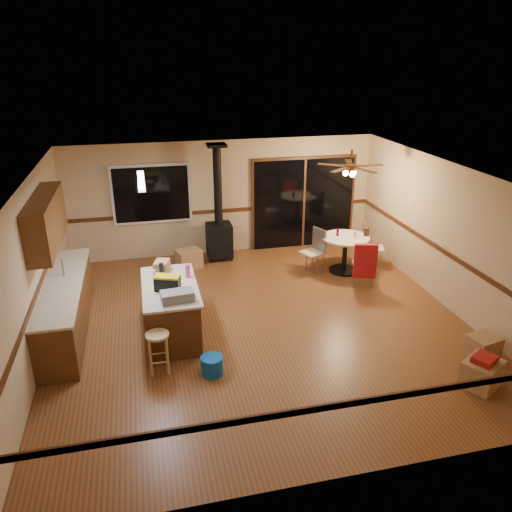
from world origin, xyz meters
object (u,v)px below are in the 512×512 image
object	(u,v)px
chair_left	(316,246)
chair_right	(366,241)
wood_stove	(219,228)
kitchen_island	(171,310)
blue_bucket	(212,365)
chair_near	(365,261)
dining_table	(345,248)
box_corner_b	(483,347)
toolbox_grey	(177,296)
bar_stool	(159,352)
box_under_window	(189,259)
box_corner_a	(482,373)
toolbox_black	(168,284)

from	to	relation	value
chair_left	chair_right	xyz separation A→B (m)	(1.13, -0.02, 0.01)
chair_left	wood_stove	bearing A→B (deg)	148.51
kitchen_island	blue_bucket	world-z (taller)	kitchen_island
blue_bucket	chair_near	bearing A→B (deg)	32.42
chair_left	chair_near	distance (m)	1.21
dining_table	box_corner_b	world-z (taller)	dining_table
toolbox_grey	bar_stool	bearing A→B (deg)	-127.79
toolbox_grey	bar_stool	world-z (taller)	toolbox_grey
bar_stool	box_under_window	distance (m)	3.82
wood_stove	dining_table	distance (m)	2.80
blue_bucket	box_corner_a	xyz separation A→B (m)	(3.65, -1.15, 0.06)
chair_right	box_under_window	xyz separation A→B (m)	(-3.74, 0.84, -0.39)
toolbox_black	chair_near	distance (m)	4.02
chair_right	box_corner_b	distance (m)	3.69
toolbox_black	chair_left	world-z (taller)	toolbox_black
kitchen_island	blue_bucket	bearing A→B (deg)	-69.10
chair_near	chair_right	distance (m)	1.10
toolbox_black	bar_stool	distance (m)	1.12
kitchen_island	toolbox_grey	size ratio (longest dim) A/B	3.46
chair_right	chair_near	bearing A→B (deg)	-115.93
wood_stove	box_under_window	bearing A→B (deg)	-155.65
blue_bucket	box_under_window	bearing A→B (deg)	88.66
chair_left	box_under_window	world-z (taller)	chair_left
kitchen_island	dining_table	xyz separation A→B (m)	(3.78, 1.76, 0.08)
bar_stool	box_corner_b	world-z (taller)	bar_stool
wood_stove	dining_table	xyz separation A→B (m)	(2.48, -1.29, -0.19)
chair_left	box_under_window	bearing A→B (deg)	162.56
wood_stove	box_under_window	world-z (taller)	wood_stove
bar_stool	chair_near	distance (m)	4.52
kitchen_island	chair_right	bearing A→B (deg)	23.51
kitchen_island	blue_bucket	size ratio (longest dim) A/B	5.03
toolbox_grey	box_under_window	xyz separation A→B (m)	(0.49, 3.27, -0.77)
chair_left	box_corner_a	bearing A→B (deg)	-77.54
chair_near	box_corner_a	size ratio (longest dim) A/B	1.36
blue_bucket	chair_right	bearing A→B (deg)	39.14
blue_bucket	bar_stool	bearing A→B (deg)	162.06
bar_stool	box_corner_b	distance (m)	4.93
dining_table	chair_left	distance (m)	0.62
dining_table	box_under_window	world-z (taller)	dining_table
blue_bucket	box_under_window	distance (m)	3.97
box_under_window	chair_left	bearing A→B (deg)	-17.44
dining_table	box_corner_b	bearing A→B (deg)	-76.98
chair_near	toolbox_grey	bearing A→B (deg)	-159.01
dining_table	chair_near	distance (m)	0.88
toolbox_grey	toolbox_black	xyz separation A→B (m)	(-0.11, 0.40, 0.03)
chair_left	box_corner_a	distance (m)	4.41
box_under_window	box_corner_a	world-z (taller)	box_under_window
toolbox_black	wood_stove	bearing A→B (deg)	67.36
toolbox_grey	box_corner_b	world-z (taller)	toolbox_grey
kitchen_island	chair_left	bearing A→B (deg)	30.85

